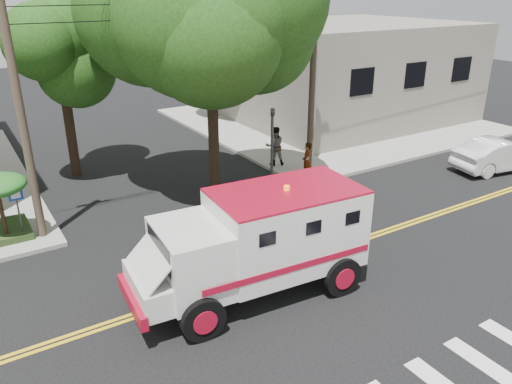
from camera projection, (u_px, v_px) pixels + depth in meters
ground at (270, 270)px, 15.65m from camera, size 100.00×100.00×0.00m
sidewalk_ne at (328, 120)px, 32.80m from camera, size 17.00×17.00×0.15m
building_right at (343, 70)px, 32.75m from camera, size 14.00×12.00×6.00m
utility_pole_left at (21, 114)px, 15.88m from camera, size 0.28×0.28×9.00m
utility_pole_right at (312, 79)px, 21.86m from camera, size 0.28×0.28×9.00m
tree_main at (223, 16)px, 18.70m from camera, size 6.08×5.70×9.85m
tree_left at (67, 50)px, 21.37m from camera, size 4.48×4.20×7.70m
tree_right at (249, 25)px, 29.99m from camera, size 4.80×4.50×8.20m
traffic_signal at (272, 140)px, 21.04m from camera, size 0.15×0.18×3.60m
accessibility_sign at (18, 206)px, 16.92m from camera, size 0.45×0.10×2.02m
armored_truck at (259, 239)px, 13.92m from camera, size 6.86×3.13×3.05m
parked_sedan at (500, 155)px, 23.89m from camera, size 4.95×2.44×1.56m
pedestrian_a at (307, 161)px, 22.32m from camera, size 0.73×0.73×1.70m
pedestrian_b at (275, 146)px, 24.09m from camera, size 1.12×1.00×1.90m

